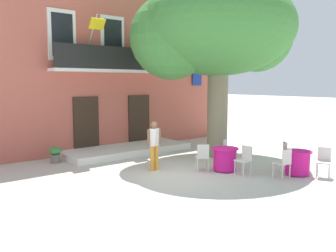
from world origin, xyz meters
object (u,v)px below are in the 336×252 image
at_px(cafe_table_near_tree, 225,159).
at_px(cafe_chair_middle_0, 288,153).
at_px(cafe_chair_near_tree_1, 203,156).
at_px(pedestrian_near_entrance, 154,143).
at_px(cafe_chair_near_tree_2, 245,158).
at_px(cafe_chair_near_tree_0, 228,151).
at_px(cafe_chair_middle_1, 284,161).
at_px(cafe_table_middle, 297,162).
at_px(ground_planter_left, 55,154).
at_px(plane_tree, 216,31).
at_px(cafe_chair_middle_2, 324,160).

height_order(cafe_table_near_tree, cafe_chair_middle_0, cafe_chair_middle_0).
height_order(cafe_table_near_tree, cafe_chair_near_tree_1, cafe_chair_near_tree_1).
bearing_deg(pedestrian_near_entrance, cafe_chair_near_tree_2, -51.77).
distance_m(cafe_chair_near_tree_0, cafe_chair_middle_1, 2.20).
bearing_deg(cafe_table_middle, pedestrian_near_entrance, 133.14).
height_order(cafe_table_near_tree, ground_planter_left, cafe_table_near_tree).
relative_size(plane_tree, cafe_chair_middle_1, 7.46).
xyz_separation_m(cafe_chair_middle_0, cafe_chair_middle_1, (-1.20, -0.61, 0.00)).
bearing_deg(pedestrian_near_entrance, cafe_table_near_tree, -41.45).
relative_size(plane_tree, cafe_chair_middle_2, 7.46).
bearing_deg(cafe_chair_middle_2, plane_tree, 93.48).
relative_size(plane_tree, cafe_chair_middle_0, 7.46).
height_order(cafe_table_near_tree, cafe_chair_near_tree_0, cafe_chair_near_tree_0).
distance_m(cafe_chair_middle_0, ground_planter_left, 8.08).
distance_m(cafe_table_near_tree, cafe_chair_middle_0, 2.16).
relative_size(cafe_table_near_tree, cafe_chair_near_tree_1, 0.95).
relative_size(cafe_table_near_tree, cafe_chair_middle_0, 0.95).
relative_size(cafe_table_near_tree, cafe_chair_near_tree_0, 0.95).
relative_size(cafe_chair_middle_0, cafe_chair_middle_2, 1.00).
height_order(plane_tree, cafe_chair_near_tree_1, plane_tree).
xyz_separation_m(plane_tree, cafe_chair_middle_0, (0.34, -3.01, -4.28)).
xyz_separation_m(cafe_chair_near_tree_1, cafe_chair_near_tree_2, (0.72, -1.12, 0.00)).
bearing_deg(cafe_table_middle, ground_planter_left, 128.74).
height_order(cafe_chair_near_tree_1, cafe_table_middle, cafe_chair_near_tree_1).
xyz_separation_m(plane_tree, pedestrian_near_entrance, (-3.20, -0.32, -3.90)).
distance_m(cafe_table_near_tree, cafe_table_middle, 2.24).
bearing_deg(cafe_chair_near_tree_1, pedestrian_near_entrance, 132.72).
relative_size(cafe_chair_middle_0, ground_planter_left, 1.58).
relative_size(cafe_table_middle, cafe_chair_middle_2, 0.95).
xyz_separation_m(plane_tree, cafe_table_middle, (-0.10, -3.62, -4.41)).
xyz_separation_m(cafe_table_middle, cafe_chair_middle_2, (0.36, -0.66, 0.14)).
relative_size(plane_tree, cafe_chair_near_tree_0, 7.46).
bearing_deg(cafe_chair_near_tree_2, cafe_chair_near_tree_1, 122.91).
distance_m(cafe_chair_middle_2, pedestrian_near_entrance, 5.27).
relative_size(cafe_chair_near_tree_0, ground_planter_left, 1.58).
distance_m(cafe_chair_near_tree_1, ground_planter_left, 5.31).
relative_size(cafe_table_near_tree, cafe_chair_middle_1, 0.95).
bearing_deg(cafe_chair_middle_1, cafe_chair_middle_2, -30.62).
bearing_deg(cafe_chair_middle_1, cafe_chair_near_tree_2, 118.08).
xyz_separation_m(cafe_table_near_tree, cafe_chair_near_tree_0, (0.63, 0.42, 0.14)).
xyz_separation_m(cafe_chair_near_tree_2, ground_planter_left, (-3.86, 5.40, -0.20)).
bearing_deg(cafe_chair_middle_2, cafe_chair_middle_0, 86.42).
distance_m(plane_tree, cafe_table_middle, 5.71).
distance_m(cafe_table_near_tree, cafe_chair_middle_1, 1.89).
height_order(cafe_table_middle, pedestrian_near_entrance, pedestrian_near_entrance).
height_order(cafe_chair_near_tree_1, ground_planter_left, cafe_chair_near_tree_1).
xyz_separation_m(cafe_chair_near_tree_1, ground_planter_left, (-3.13, 4.29, -0.20)).
bearing_deg(ground_planter_left, pedestrian_near_entrance, -56.59).
bearing_deg(cafe_chair_middle_1, plane_tree, 76.73).
bearing_deg(cafe_chair_near_tree_0, cafe_chair_near_tree_1, -177.73).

